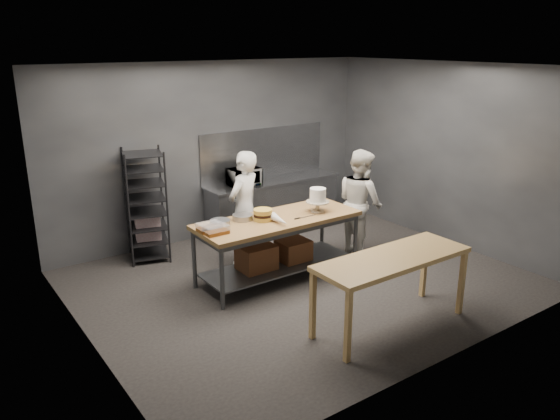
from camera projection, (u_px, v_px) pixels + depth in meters
name	position (u px, v px, depth m)	size (l,w,h in m)	color
ground	(302.00, 281.00, 7.86)	(6.00, 6.00, 0.00)	black
back_wall	(215.00, 151.00, 9.36)	(6.00, 0.04, 3.00)	#4C4F54
work_table	(276.00, 241.00, 7.79)	(2.40, 0.90, 0.92)	olive
near_counter	(392.00, 263.00, 6.41)	(2.00, 0.70, 0.90)	olive
back_counter	(273.00, 204.00, 9.98)	(2.60, 0.60, 0.90)	slate
splashback_panel	(264.00, 153.00, 9.94)	(2.60, 0.02, 0.90)	slate
speed_rack	(146.00, 206.00, 8.45)	(0.76, 0.79, 1.75)	black
chef_behind	(244.00, 208.00, 8.26)	(0.64, 0.42, 1.76)	silver
chef_right	(360.00, 202.00, 8.66)	(0.83, 0.65, 1.71)	silver
microwave	(244.00, 177.00, 9.46)	(0.54, 0.37, 0.30)	black
frosted_cake_stand	(318.00, 197.00, 7.91)	(0.34, 0.34, 0.35)	#B6AA92
layer_cake	(263.00, 215.00, 7.57)	(0.26, 0.26, 0.16)	gold
cake_pans	(232.00, 220.00, 7.50)	(0.66, 0.31, 0.07)	gray
piping_bag	(279.00, 220.00, 7.42)	(0.12, 0.12, 0.38)	white
offset_spatula	(302.00, 218.00, 7.69)	(0.36, 0.02, 0.02)	slate
pastry_clamshells	(213.00, 228.00, 7.10)	(0.33, 0.36, 0.11)	brown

